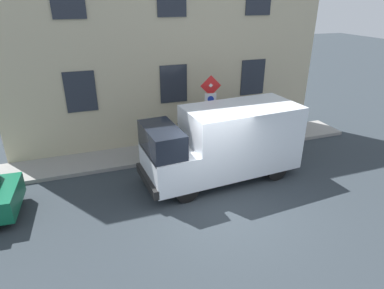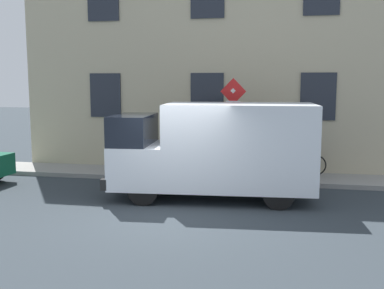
{
  "view_description": "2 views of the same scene",
  "coord_description": "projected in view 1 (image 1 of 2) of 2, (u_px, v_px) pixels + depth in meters",
  "views": [
    {
      "loc": [
        -7.38,
        3.59,
        5.8
      ],
      "look_at": [
        2.43,
        0.14,
        1.08
      ],
      "focal_mm": 30.71,
      "sensor_mm": 36.0,
      "label": 1
    },
    {
      "loc": [
        -9.95,
        -2.4,
        3.06
      ],
      "look_at": [
        2.74,
        0.06,
        1.28
      ],
      "focal_mm": 42.76,
      "sensor_mm": 36.0,
      "label": 2
    }
  ],
  "objects": [
    {
      "name": "bicycle_red",
      "position": [
        208.0,
        133.0,
        13.88
      ],
      "size": [
        0.48,
        1.71,
        0.89
      ],
      "rotation": [
        0.0,
        0.0,
        1.71
      ],
      "color": "black",
      "rests_on": "sidewalk_slab"
    },
    {
      "name": "bicycle_purple",
      "position": [
        226.0,
        130.0,
        14.13
      ],
      "size": [
        0.46,
        1.72,
        0.89
      ],
      "rotation": [
        0.0,
        0.0,
        1.53
      ],
      "color": "black",
      "rests_on": "sidewalk_slab"
    },
    {
      "name": "building_facade",
      "position": [
        170.0,
        45.0,
        12.79
      ],
      "size": [
        0.75,
        12.92,
        8.11
      ],
      "color": "#BFB293",
      "rests_on": "ground_plane"
    },
    {
      "name": "sign_post_stacked",
      "position": [
        210.0,
        103.0,
        12.38
      ],
      "size": [
        0.18,
        0.56,
        2.9
      ],
      "color": "#474C47",
      "rests_on": "sidewalk_slab"
    },
    {
      "name": "ground_plane",
      "position": [
        223.0,
        208.0,
        9.82
      ],
      "size": [
        80.0,
        80.0,
        0.0
      ],
      "primitive_type": "plane",
      "color": "#2E363C"
    },
    {
      "name": "sidewalk_slab",
      "position": [
        181.0,
        149.0,
        13.44
      ],
      "size": [
        1.64,
        14.92,
        0.14
      ],
      "primitive_type": "cube",
      "color": "gray",
      "rests_on": "ground_plane"
    },
    {
      "name": "litter_bin",
      "position": [
        148.0,
        147.0,
        12.38
      ],
      "size": [
        0.44,
        0.44,
        0.9
      ],
      "primitive_type": "cylinder",
      "color": "#2D5133",
      "rests_on": "sidewalk_slab"
    },
    {
      "name": "delivery_van",
      "position": [
        225.0,
        142.0,
        10.99
      ],
      "size": [
        2.39,
        5.46,
        2.5
      ],
      "rotation": [
        0.0,
        0.0,
        1.64
      ],
      "color": "white",
      "rests_on": "ground_plane"
    },
    {
      "name": "bicycle_blue",
      "position": [
        190.0,
        135.0,
        13.63
      ],
      "size": [
        0.46,
        1.71,
        0.89
      ],
      "rotation": [
        0.0,
        0.0,
        1.5
      ],
      "color": "black",
      "rests_on": "sidewalk_slab"
    },
    {
      "name": "pedestrian",
      "position": [
        254.0,
        117.0,
        14.0
      ],
      "size": [
        0.3,
        0.42,
        1.72
      ],
      "rotation": [
        0.0,
        0.0,
        3.05
      ],
      "color": "#262B47",
      "rests_on": "sidewalk_slab"
    },
    {
      "name": "bicycle_orange",
      "position": [
        244.0,
        128.0,
        14.38
      ],
      "size": [
        0.46,
        1.71,
        0.89
      ],
      "rotation": [
        0.0,
        0.0,
        1.64
      ],
      "color": "black",
      "rests_on": "sidewalk_slab"
    }
  ]
}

